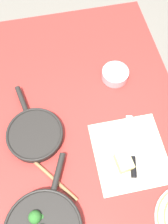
% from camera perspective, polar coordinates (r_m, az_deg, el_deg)
% --- Properties ---
extents(ground_plane, '(14.00, 14.00, 0.00)m').
position_cam_1_polar(ground_plane, '(1.87, 0.00, -10.81)').
color(ground_plane, slate).
extents(dining_table_red, '(1.31, 0.91, 0.78)m').
position_cam_1_polar(dining_table_red, '(1.21, 0.00, -2.13)').
color(dining_table_red, '#B72D28').
rests_on(dining_table_red, ground_plane).
extents(skillet_eggs, '(0.37, 0.24, 0.05)m').
position_cam_1_polar(skillet_eggs, '(1.09, -11.18, -4.94)').
color(skillet_eggs, black).
rests_on(skillet_eggs, dining_table_red).
extents(wooden_spoon, '(0.28, 0.23, 0.02)m').
position_cam_1_polar(wooden_spoon, '(1.06, -10.30, -11.94)').
color(wooden_spoon, '#996B42').
rests_on(wooden_spoon, dining_table_red).
extents(parchment_sheet, '(0.32, 0.30, 0.00)m').
position_cam_1_polar(parchment_sheet, '(1.09, 10.43, -9.14)').
color(parchment_sheet, beige).
rests_on(parchment_sheet, dining_table_red).
extents(grater_knife, '(0.28, 0.09, 0.02)m').
position_cam_1_polar(grater_knife, '(1.08, 10.96, -9.41)').
color(grater_knife, silver).
rests_on(grater_knife, dining_table_red).
extents(cheese_block, '(0.09, 0.07, 0.05)m').
position_cam_1_polar(cheese_block, '(1.05, 9.07, -11.16)').
color(cheese_block, '#EFD67A').
rests_on(cheese_block, dining_table_red).
extents(prep_bowl_steel, '(0.13, 0.13, 0.05)m').
position_cam_1_polar(prep_bowl_steel, '(1.23, 7.12, 8.52)').
color(prep_bowl_steel, '#B7B7BC').
rests_on(prep_bowl_steel, dining_table_red).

